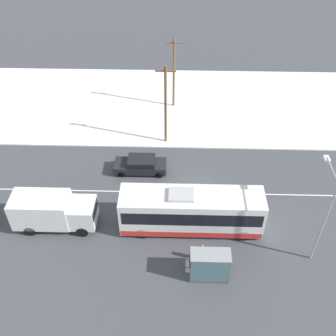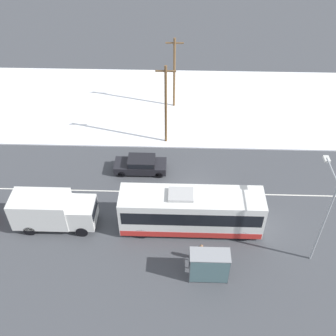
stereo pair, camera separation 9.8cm
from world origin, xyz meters
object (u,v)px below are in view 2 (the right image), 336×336
at_px(streetlamp, 325,207).
at_px(utility_pole_snowlot, 174,73).
at_px(city_bus, 191,211).
at_px(sedan_car, 141,164).
at_px(bus_shelter, 210,265).
at_px(utility_pole_roadside, 166,105).
at_px(pedestrian_at_stop, 201,251).
at_px(box_truck, 52,210).

height_order(streetlamp, utility_pole_snowlot, utility_pole_snowlot).
height_order(city_bus, sedan_car, city_bus).
bearing_deg(bus_shelter, utility_pole_roadside, 102.54).
xyz_separation_m(pedestrian_at_stop, streetlamp, (7.83, 0.96, 3.66)).
xyz_separation_m(city_bus, utility_pole_snowlot, (-1.62, 17.27, 2.32)).
bearing_deg(pedestrian_at_stop, utility_pole_snowlot, 96.45).
bearing_deg(box_truck, utility_pole_roadside, 53.17).
relative_size(city_bus, bus_shelter, 3.97).
height_order(pedestrian_at_stop, utility_pole_roadside, utility_pole_roadside).
xyz_separation_m(city_bus, streetlamp, (8.51, -2.09, 2.94)).
bearing_deg(utility_pole_snowlot, city_bus, -84.66).
height_order(pedestrian_at_stop, utility_pole_snowlot, utility_pole_snowlot).
xyz_separation_m(city_bus, bus_shelter, (1.17, -4.62, -0.06)).
height_order(box_truck, bus_shelter, box_truck).
bearing_deg(city_bus, utility_pole_snowlot, 95.34).
distance_m(sedan_car, bus_shelter, 12.30).
distance_m(pedestrian_at_stop, bus_shelter, 1.77).
distance_m(pedestrian_at_stop, utility_pole_roadside, 14.48).
relative_size(city_bus, pedestrian_at_stop, 6.34).
height_order(sedan_car, bus_shelter, bus_shelter).
height_order(city_bus, bus_shelter, city_bus).
height_order(pedestrian_at_stop, bus_shelter, bus_shelter).
distance_m(box_truck, sedan_car, 8.90).
xyz_separation_m(bus_shelter, streetlamp, (7.34, 2.53, 3.01)).
distance_m(city_bus, bus_shelter, 4.77).
xyz_separation_m(box_truck, utility_pole_roadside, (8.13, 10.86, 2.62)).
bearing_deg(utility_pole_snowlot, pedestrian_at_stop, -83.55).
relative_size(box_truck, utility_pole_roadside, 0.77).
bearing_deg(streetlamp, pedestrian_at_stop, -172.99).
bearing_deg(pedestrian_at_stop, utility_pole_roadside, 102.00).
bearing_deg(city_bus, sedan_car, 124.18).
bearing_deg(sedan_car, bus_shelter, 116.54).
height_order(bus_shelter, utility_pole_snowlot, utility_pole_snowlot).
distance_m(pedestrian_at_stop, streetlamp, 8.69).
relative_size(pedestrian_at_stop, streetlamp, 0.23).
xyz_separation_m(city_bus, sedan_car, (-4.31, 6.35, -0.94)).
xyz_separation_m(box_truck, bus_shelter, (11.56, -4.52, 0.08)).
height_order(bus_shelter, streetlamp, streetlamp).
relative_size(utility_pole_roadside, utility_pole_snowlot, 1.04).
xyz_separation_m(city_bus, box_truck, (-10.39, -0.10, -0.14)).
distance_m(city_bus, sedan_car, 7.73).
height_order(bus_shelter, utility_pole_roadside, utility_pole_roadside).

